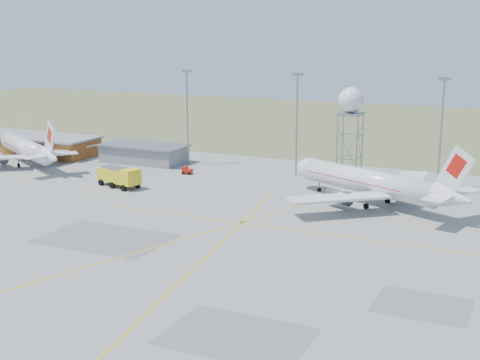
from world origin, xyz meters
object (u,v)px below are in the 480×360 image
at_px(airliner_far, 28,149).
at_px(radar_tower, 350,128).
at_px(fire_truck, 120,177).
at_px(baggage_tug, 187,171).
at_px(airliner_main, 371,183).

height_order(airliner_far, radar_tower, radar_tower).
xyz_separation_m(radar_tower, fire_truck, (-36.93, -24.99, -8.29)).
bearing_deg(airliner_far, baggage_tug, -140.74).
relative_size(fire_truck, baggage_tug, 4.72).
height_order(airliner_main, baggage_tug, airliner_main).
relative_size(radar_tower, baggage_tug, 8.48).
bearing_deg(fire_truck, radar_tower, 51.50).
height_order(fire_truck, baggage_tug, fire_truck).
height_order(airliner_main, fire_truck, airliner_main).
distance_m(fire_truck, baggage_tug, 16.32).
height_order(airliner_far, fire_truck, airliner_far).
relative_size(airliner_far, radar_tower, 1.69).
relative_size(airliner_main, radar_tower, 1.89).
distance_m(airliner_main, baggage_tug, 40.73).
bearing_deg(airliner_main, baggage_tug, 13.74).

